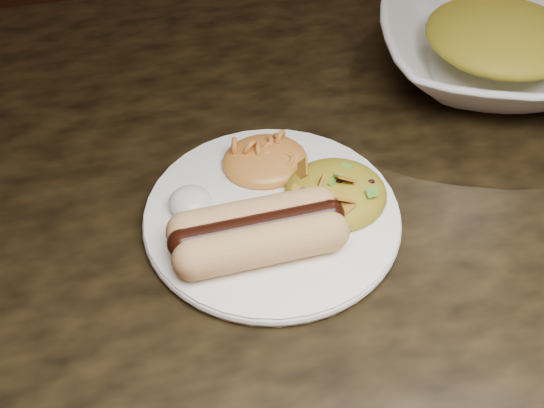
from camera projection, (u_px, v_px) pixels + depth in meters
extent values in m
cube|color=black|center=(359.00, 176.00, 0.72)|extent=(1.60, 0.90, 0.04)
cylinder|color=white|center=(272.00, 215.00, 0.64)|extent=(0.31, 0.31, 0.01)
cylinder|color=tan|center=(262.00, 244.00, 0.58)|extent=(0.13, 0.04, 0.04)
cylinder|color=tan|center=(254.00, 219.00, 0.61)|extent=(0.13, 0.04, 0.04)
cylinder|color=black|center=(258.00, 229.00, 0.59)|extent=(0.14, 0.03, 0.03)
ellipsoid|color=gold|center=(265.00, 151.00, 0.67)|extent=(0.12, 0.11, 0.04)
ellipsoid|color=white|center=(190.00, 199.00, 0.63)|extent=(0.06, 0.06, 0.03)
ellipsoid|color=orange|center=(336.00, 189.00, 0.64)|extent=(0.11, 0.10, 0.04)
cube|color=silver|center=(225.00, 223.00, 0.64)|extent=(0.05, 0.14, 0.00)
imported|color=white|center=(497.00, 48.00, 0.80)|extent=(0.38, 0.38, 0.07)
ellipsoid|color=orange|center=(500.00, 39.00, 0.79)|extent=(0.25, 0.25, 0.05)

